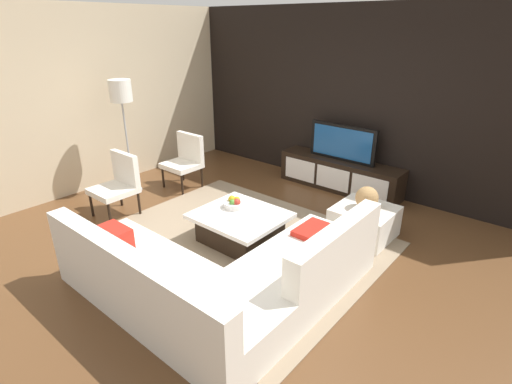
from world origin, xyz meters
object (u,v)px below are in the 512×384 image
(coffee_table, at_px, (240,227))
(fruit_bowl, at_px, (235,203))
(television, at_px, (342,143))
(sectional_couch, at_px, (219,277))
(media_console, at_px, (340,175))
(floor_lamp, at_px, (121,98))
(decorative_ball, at_px, (367,198))
(ottoman, at_px, (364,222))
(accent_chair_near, at_px, (119,181))
(accent_chair_far, at_px, (186,158))

(coffee_table, relative_size, fruit_bowl, 3.73)
(television, height_order, sectional_couch, television)
(media_console, relative_size, television, 1.81)
(television, bearing_deg, sectional_couch, -81.02)
(media_console, bearing_deg, fruit_bowl, -97.26)
(floor_lamp, relative_size, decorative_ball, 6.26)
(ottoman, xyz_separation_m, decorative_ball, (0.00, 0.00, 0.34))
(television, bearing_deg, media_console, -90.00)
(coffee_table, relative_size, floor_lamp, 0.59)
(television, bearing_deg, decorative_ball, -49.77)
(coffee_table, distance_m, floor_lamp, 2.75)
(media_console, distance_m, sectional_couch, 3.32)
(sectional_couch, distance_m, accent_chair_near, 2.51)
(media_console, distance_m, accent_chair_far, 2.53)
(accent_chair_far, bearing_deg, coffee_table, -18.83)
(media_console, xyz_separation_m, accent_chair_far, (-2.02, -1.50, 0.24))
(floor_lamp, distance_m, ottoman, 3.91)
(fruit_bowl, bearing_deg, decorative_ball, 37.58)
(ottoman, relative_size, accent_chair_far, 0.80)
(accent_chair_near, height_order, ottoman, accent_chair_near)
(coffee_table, distance_m, fruit_bowl, 0.31)
(floor_lamp, bearing_deg, accent_chair_far, 54.43)
(media_console, distance_m, television, 0.53)
(television, bearing_deg, accent_chair_far, -143.37)
(media_console, distance_m, coffee_table, 2.30)
(floor_lamp, height_order, fruit_bowl, floor_lamp)
(media_console, xyz_separation_m, decorative_ball, (1.02, -1.20, 0.29))
(accent_chair_near, bearing_deg, television, 65.42)
(sectional_couch, bearing_deg, fruit_bowl, 126.33)
(ottoman, bearing_deg, fruit_bowl, -142.42)
(accent_chair_far, bearing_deg, fruit_bowl, -18.14)
(accent_chair_far, bearing_deg, ottoman, 9.33)
(sectional_couch, relative_size, accent_chair_far, 2.82)
(ottoman, bearing_deg, floor_lamp, -164.03)
(floor_lamp, bearing_deg, ottoman, 15.97)
(television, height_order, fruit_bowl, television)
(media_console, height_order, accent_chair_near, accent_chair_near)
(fruit_bowl, bearing_deg, media_console, 82.74)
(sectional_couch, distance_m, coffee_table, 1.17)
(accent_chair_near, bearing_deg, floor_lamp, 146.18)
(sectional_couch, xyz_separation_m, accent_chair_far, (-2.54, 1.78, 0.22))
(media_console, relative_size, fruit_bowl, 7.24)
(fruit_bowl, relative_size, decorative_ball, 1.00)
(accent_chair_far, relative_size, decorative_ball, 3.10)
(media_console, height_order, fruit_bowl, fruit_bowl)
(floor_lamp, xyz_separation_m, decorative_ball, (3.55, 1.01, -0.95))
(media_console, height_order, ottoman, media_console)
(sectional_couch, bearing_deg, coffee_table, 122.08)
(media_console, distance_m, accent_chair_near, 3.40)
(media_console, relative_size, coffee_table, 1.94)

